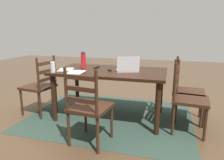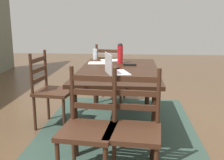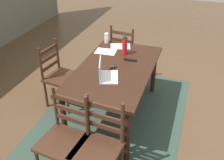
{
  "view_description": "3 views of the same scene",
  "coord_description": "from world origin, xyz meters",
  "px_view_note": "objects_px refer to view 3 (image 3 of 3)",
  "views": [
    {
      "loc": [
        -0.87,
        2.88,
        1.32
      ],
      "look_at": [
        -0.03,
        -0.01,
        0.6
      ],
      "focal_mm": 32.33,
      "sensor_mm": 36.0,
      "label": 1
    },
    {
      "loc": [
        -3.23,
        -0.18,
        1.36
      ],
      "look_at": [
        0.07,
        0.09,
        0.6
      ],
      "focal_mm": 43.87,
      "sensor_mm": 36.0,
      "label": 2
    },
    {
      "loc": [
        -2.85,
        -0.93,
        2.37
      ],
      "look_at": [
        0.02,
        0.05,
        0.55
      ],
      "focal_mm": 41.99,
      "sensor_mm": 36.0,
      "label": 3
    }
  ],
  "objects_px": {
    "chair_far_head": "(60,76)",
    "chair_left_near": "(98,148)",
    "drinking_glass": "(106,38)",
    "computer_mouse": "(113,66)",
    "chair_right_far": "(125,51)",
    "water_bottle": "(125,45)",
    "chair_left_far": "(64,139)",
    "tv_remote": "(130,60)",
    "laptop": "(105,74)",
    "dining_table": "(115,74)"
  },
  "relations": [
    {
      "from": "drinking_glass",
      "to": "computer_mouse",
      "type": "relative_size",
      "value": 1.56
    },
    {
      "from": "computer_mouse",
      "to": "chair_left_far",
      "type": "bearing_deg",
      "value": 143.87
    },
    {
      "from": "chair_far_head",
      "to": "tv_remote",
      "type": "distance_m",
      "value": 1.05
    },
    {
      "from": "chair_right_far",
      "to": "tv_remote",
      "type": "xyz_separation_m",
      "value": [
        -0.86,
        -0.32,
        0.3
      ]
    },
    {
      "from": "laptop",
      "to": "tv_remote",
      "type": "bearing_deg",
      "value": -17.05
    },
    {
      "from": "dining_table",
      "to": "chair_right_far",
      "type": "xyz_separation_m",
      "value": [
        1.12,
        0.19,
        -0.2
      ]
    },
    {
      "from": "chair_far_head",
      "to": "laptop",
      "type": "bearing_deg",
      "value": -109.72
    },
    {
      "from": "drinking_glass",
      "to": "tv_remote",
      "type": "xyz_separation_m",
      "value": [
        -0.48,
        -0.52,
        -0.07
      ]
    },
    {
      "from": "drinking_glass",
      "to": "tv_remote",
      "type": "relative_size",
      "value": 0.92
    },
    {
      "from": "tv_remote",
      "to": "dining_table",
      "type": "bearing_deg",
      "value": 152.64
    },
    {
      "from": "chair_far_head",
      "to": "water_bottle",
      "type": "distance_m",
      "value": 1.03
    },
    {
      "from": "chair_left_near",
      "to": "water_bottle",
      "type": "height_order",
      "value": "water_bottle"
    },
    {
      "from": "dining_table",
      "to": "chair_far_head",
      "type": "height_order",
      "value": "chair_far_head"
    },
    {
      "from": "tv_remote",
      "to": "laptop",
      "type": "bearing_deg",
      "value": 161.7
    },
    {
      "from": "laptop",
      "to": "chair_left_far",
      "type": "bearing_deg",
      "value": 170.2
    },
    {
      "from": "laptop",
      "to": "dining_table",
      "type": "bearing_deg",
      "value": -7.7
    },
    {
      "from": "water_bottle",
      "to": "tv_remote",
      "type": "bearing_deg",
      "value": -141.36
    },
    {
      "from": "chair_right_far",
      "to": "chair_left_far",
      "type": "bearing_deg",
      "value": -179.76
    },
    {
      "from": "water_bottle",
      "to": "tv_remote",
      "type": "xyz_separation_m",
      "value": [
        -0.17,
        -0.13,
        -0.13
      ]
    },
    {
      "from": "laptop",
      "to": "water_bottle",
      "type": "height_order",
      "value": "water_bottle"
    },
    {
      "from": "chair_left_far",
      "to": "laptop",
      "type": "xyz_separation_m",
      "value": [
        0.84,
        -0.15,
        0.35
      ]
    },
    {
      "from": "chair_right_far",
      "to": "chair_left_near",
      "type": "bearing_deg",
      "value": -170.28
    },
    {
      "from": "chair_left_far",
      "to": "computer_mouse",
      "type": "relative_size",
      "value": 9.5
    },
    {
      "from": "chair_right_far",
      "to": "computer_mouse",
      "type": "xyz_separation_m",
      "value": [
        -1.13,
        -0.16,
        0.31
      ]
    },
    {
      "from": "dining_table",
      "to": "drinking_glass",
      "type": "relative_size",
      "value": 10.7
    },
    {
      "from": "water_bottle",
      "to": "drinking_glass",
      "type": "height_order",
      "value": "water_bottle"
    },
    {
      "from": "chair_far_head",
      "to": "chair_left_near",
      "type": "xyz_separation_m",
      "value": [
        -1.13,
        -1.03,
        0.0
      ]
    },
    {
      "from": "chair_left_far",
      "to": "laptop",
      "type": "height_order",
      "value": "laptop"
    },
    {
      "from": "computer_mouse",
      "to": "drinking_glass",
      "type": "bearing_deg",
      "value": -2.91
    },
    {
      "from": "chair_far_head",
      "to": "drinking_glass",
      "type": "bearing_deg",
      "value": -31.58
    },
    {
      "from": "drinking_glass",
      "to": "computer_mouse",
      "type": "bearing_deg",
      "value": -154.46
    },
    {
      "from": "chair_left_near",
      "to": "chair_left_far",
      "type": "distance_m",
      "value": 0.38
    },
    {
      "from": "dining_table",
      "to": "laptop",
      "type": "relative_size",
      "value": 4.47
    },
    {
      "from": "chair_left_near",
      "to": "drinking_glass",
      "type": "xyz_separation_m",
      "value": [
        1.86,
        0.58,
        0.37
      ]
    },
    {
      "from": "dining_table",
      "to": "tv_remote",
      "type": "relative_size",
      "value": 9.81
    },
    {
      "from": "laptop",
      "to": "water_bottle",
      "type": "relative_size",
      "value": 1.37
    },
    {
      "from": "chair_far_head",
      "to": "chair_left_near",
      "type": "relative_size",
      "value": 1.0
    },
    {
      "from": "water_bottle",
      "to": "chair_left_far",
      "type": "bearing_deg",
      "value": 173.46
    },
    {
      "from": "laptop",
      "to": "water_bottle",
      "type": "xyz_separation_m",
      "value": [
        0.71,
        -0.03,
        0.08
      ]
    },
    {
      "from": "chair_left_near",
      "to": "computer_mouse",
      "type": "distance_m",
      "value": 1.18
    },
    {
      "from": "chair_right_far",
      "to": "water_bottle",
      "type": "distance_m",
      "value": 0.84
    },
    {
      "from": "chair_far_head",
      "to": "chair_left_near",
      "type": "distance_m",
      "value": 1.53
    },
    {
      "from": "drinking_glass",
      "to": "tv_remote",
      "type": "height_order",
      "value": "drinking_glass"
    },
    {
      "from": "chair_right_far",
      "to": "chair_left_far",
      "type": "xyz_separation_m",
      "value": [
        -2.25,
        -0.01,
        0.0
      ]
    },
    {
      "from": "chair_left_far",
      "to": "drinking_glass",
      "type": "bearing_deg",
      "value": 6.33
    },
    {
      "from": "drinking_glass",
      "to": "computer_mouse",
      "type": "distance_m",
      "value": 0.83
    },
    {
      "from": "chair_far_head",
      "to": "laptop",
      "type": "xyz_separation_m",
      "value": [
        -0.29,
        -0.8,
        0.35
      ]
    },
    {
      "from": "drinking_glass",
      "to": "tv_remote",
      "type": "bearing_deg",
      "value": -132.47
    },
    {
      "from": "dining_table",
      "to": "chair_right_far",
      "type": "distance_m",
      "value": 1.16
    },
    {
      "from": "chair_left_far",
      "to": "chair_right_far",
      "type": "bearing_deg",
      "value": 0.24
    }
  ]
}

